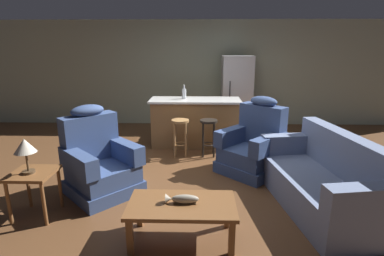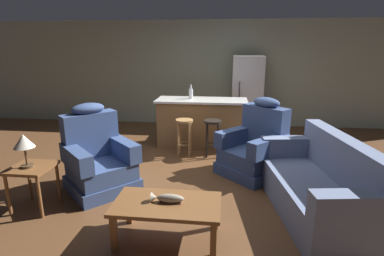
{
  "view_description": "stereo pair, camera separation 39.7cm",
  "coord_description": "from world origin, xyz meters",
  "px_view_note": "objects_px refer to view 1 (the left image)",
  "views": [
    {
      "loc": [
        0.09,
        -4.54,
        1.96
      ],
      "look_at": [
        -0.03,
        -0.1,
        0.75
      ],
      "focal_mm": 28.0,
      "sensor_mm": 36.0,
      "label": 1
    },
    {
      "loc": [
        0.49,
        -4.51,
        1.96
      ],
      "look_at": [
        -0.03,
        -0.1,
        0.75
      ],
      "focal_mm": 28.0,
      "sensor_mm": 36.0,
      "label": 2
    }
  ],
  "objects_px": {
    "couch": "(323,182)",
    "end_table": "(33,180)",
    "table_lamp": "(25,147)",
    "kitchen_island": "(195,122)",
    "bar_stool_right": "(209,131)",
    "coffee_table": "(182,208)",
    "refrigerator": "(236,94)",
    "recliner_near_lamp": "(99,163)",
    "bottle_tall_green": "(184,93)",
    "bar_stool_left": "(180,131)",
    "recliner_near_island": "(253,146)",
    "fish_figurine": "(182,199)"
  },
  "relations": [
    {
      "from": "couch",
      "to": "end_table",
      "type": "relative_size",
      "value": 3.57
    },
    {
      "from": "table_lamp",
      "to": "kitchen_island",
      "type": "height_order",
      "value": "table_lamp"
    },
    {
      "from": "bar_stool_right",
      "to": "coffee_table",
      "type": "bearing_deg",
      "value": -97.65
    },
    {
      "from": "bar_stool_right",
      "to": "refrigerator",
      "type": "height_order",
      "value": "refrigerator"
    },
    {
      "from": "table_lamp",
      "to": "refrigerator",
      "type": "bearing_deg",
      "value": 54.55
    },
    {
      "from": "kitchen_island",
      "to": "refrigerator",
      "type": "bearing_deg",
      "value": 51.34
    },
    {
      "from": "kitchen_island",
      "to": "couch",
      "type": "bearing_deg",
      "value": -56.31
    },
    {
      "from": "table_lamp",
      "to": "refrigerator",
      "type": "relative_size",
      "value": 0.23
    },
    {
      "from": "recliner_near_lamp",
      "to": "bottle_tall_green",
      "type": "bearing_deg",
      "value": 108.17
    },
    {
      "from": "recliner_near_lamp",
      "to": "refrigerator",
      "type": "bearing_deg",
      "value": 100.15
    },
    {
      "from": "coffee_table",
      "to": "bar_stool_left",
      "type": "bearing_deg",
      "value": 93.99
    },
    {
      "from": "coffee_table",
      "to": "couch",
      "type": "xyz_separation_m",
      "value": [
        1.71,
        0.72,
        -0.02
      ]
    },
    {
      "from": "couch",
      "to": "end_table",
      "type": "bearing_deg",
      "value": -3.44
    },
    {
      "from": "refrigerator",
      "to": "bar_stool_left",
      "type": "bearing_deg",
      "value": -123.71
    },
    {
      "from": "bar_stool_right",
      "to": "kitchen_island",
      "type": "bearing_deg",
      "value": 112.04
    },
    {
      "from": "couch",
      "to": "recliner_near_island",
      "type": "relative_size",
      "value": 1.67
    },
    {
      "from": "end_table",
      "to": "coffee_table",
      "type": "bearing_deg",
      "value": -13.47
    },
    {
      "from": "coffee_table",
      "to": "recliner_near_lamp",
      "type": "distance_m",
      "value": 1.6
    },
    {
      "from": "fish_figurine",
      "to": "bar_stool_left",
      "type": "xyz_separation_m",
      "value": [
        -0.18,
        2.52,
        0.01
      ]
    },
    {
      "from": "coffee_table",
      "to": "fish_figurine",
      "type": "bearing_deg",
      "value": 85.49
    },
    {
      "from": "coffee_table",
      "to": "bar_stool_right",
      "type": "xyz_separation_m",
      "value": [
        0.34,
        2.53,
        0.11
      ]
    },
    {
      "from": "end_table",
      "to": "bar_stool_left",
      "type": "relative_size",
      "value": 0.82
    },
    {
      "from": "coffee_table",
      "to": "end_table",
      "type": "bearing_deg",
      "value": 166.53
    },
    {
      "from": "coffee_table",
      "to": "bar_stool_left",
      "type": "distance_m",
      "value": 2.54
    },
    {
      "from": "end_table",
      "to": "refrigerator",
      "type": "distance_m",
      "value": 4.85
    },
    {
      "from": "coffee_table",
      "to": "bottle_tall_green",
      "type": "bearing_deg",
      "value": 92.46
    },
    {
      "from": "coffee_table",
      "to": "recliner_near_island",
      "type": "relative_size",
      "value": 0.92
    },
    {
      "from": "bar_stool_right",
      "to": "table_lamp",
      "type": "bearing_deg",
      "value": -134.76
    },
    {
      "from": "couch",
      "to": "kitchen_island",
      "type": "distance_m",
      "value": 2.94
    },
    {
      "from": "table_lamp",
      "to": "recliner_near_island",
      "type": "bearing_deg",
      "value": 27.22
    },
    {
      "from": "couch",
      "to": "bar_stool_right",
      "type": "height_order",
      "value": "couch"
    },
    {
      "from": "coffee_table",
      "to": "bottle_tall_green",
      "type": "distance_m",
      "value": 3.29
    },
    {
      "from": "couch",
      "to": "recliner_near_lamp",
      "type": "relative_size",
      "value": 1.67
    },
    {
      "from": "recliner_near_island",
      "to": "bar_stool_right",
      "type": "distance_m",
      "value": 0.98
    },
    {
      "from": "bar_stool_right",
      "to": "recliner_near_island",
      "type": "bearing_deg",
      "value": -44.27
    },
    {
      "from": "fish_figurine",
      "to": "end_table",
      "type": "height_order",
      "value": "end_table"
    },
    {
      "from": "recliner_near_lamp",
      "to": "recliner_near_island",
      "type": "height_order",
      "value": "same"
    },
    {
      "from": "fish_figurine",
      "to": "kitchen_island",
      "type": "distance_m",
      "value": 3.15
    },
    {
      "from": "kitchen_island",
      "to": "bar_stool_left",
      "type": "relative_size",
      "value": 2.65
    },
    {
      "from": "end_table",
      "to": "fish_figurine",
      "type": "bearing_deg",
      "value": -13.23
    },
    {
      "from": "bar_stool_left",
      "to": "couch",
      "type": "bearing_deg",
      "value": -43.79
    },
    {
      "from": "kitchen_island",
      "to": "bar_stool_right",
      "type": "distance_m",
      "value": 0.68
    },
    {
      "from": "fish_figurine",
      "to": "refrigerator",
      "type": "height_order",
      "value": "refrigerator"
    },
    {
      "from": "refrigerator",
      "to": "coffee_table",
      "type": "bearing_deg",
      "value": -103.48
    },
    {
      "from": "refrigerator",
      "to": "bottle_tall_green",
      "type": "xyz_separation_m",
      "value": [
        -1.18,
        -1.15,
        0.18
      ]
    },
    {
      "from": "recliner_near_island",
      "to": "bar_stool_left",
      "type": "relative_size",
      "value": 1.76
    },
    {
      "from": "fish_figurine",
      "to": "bottle_tall_green",
      "type": "relative_size",
      "value": 1.21
    },
    {
      "from": "coffee_table",
      "to": "recliner_near_island",
      "type": "bearing_deg",
      "value": 60.49
    },
    {
      "from": "couch",
      "to": "recliner_near_island",
      "type": "distance_m",
      "value": 1.31
    },
    {
      "from": "bar_stool_left",
      "to": "bottle_tall_green",
      "type": "relative_size",
      "value": 2.41
    }
  ]
}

